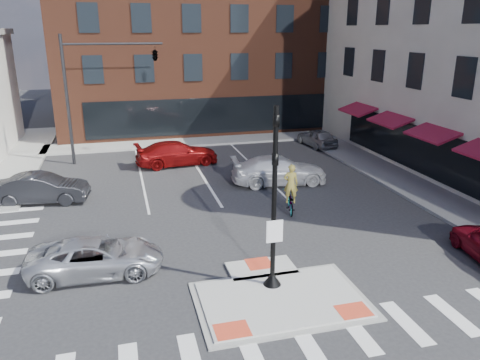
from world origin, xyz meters
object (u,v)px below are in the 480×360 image
object	(u,v)px
bg_car_dark	(42,188)
cyclist	(290,196)
white_pickup	(279,170)
bg_car_red	(177,153)
silver_suv	(96,257)
bg_car_silver	(317,138)

from	to	relation	value
bg_car_dark	cyclist	distance (m)	12.28
white_pickup	cyclist	bearing A→B (deg)	173.04
bg_car_dark	cyclist	xyz separation A→B (m)	(11.50, -4.31, 0.05)
bg_car_dark	bg_car_red	bearing A→B (deg)	-47.71
silver_suv	cyclist	bearing A→B (deg)	-63.94
silver_suv	bg_car_silver	size ratio (longest dim) A/B	1.21
bg_car_dark	white_pickup	bearing A→B (deg)	-82.93
bg_car_red	cyclist	size ratio (longest dim) A/B	2.22
bg_car_dark	cyclist	world-z (taller)	cyclist
white_pickup	bg_car_silver	xyz separation A→B (m)	(5.60, 7.53, -0.11)
bg_car_dark	cyclist	bearing A→B (deg)	-102.83
white_pickup	bg_car_silver	size ratio (longest dim) A/B	1.38
white_pickup	bg_car_red	world-z (taller)	white_pickup
bg_car_silver	white_pickup	bearing A→B (deg)	46.17
bg_car_silver	bg_car_red	size ratio (longest dim) A/B	0.74
bg_car_dark	bg_car_red	world-z (taller)	bg_car_red
white_pickup	silver_suv	bearing A→B (deg)	135.00
white_pickup	bg_car_silver	world-z (taller)	white_pickup
white_pickup	cyclist	xyz separation A→B (m)	(-0.90, -4.17, 0.02)
bg_car_dark	bg_car_red	size ratio (longest dim) A/B	0.86
bg_car_silver	bg_car_red	world-z (taller)	bg_car_red
bg_car_dark	silver_suv	bearing A→B (deg)	-153.20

